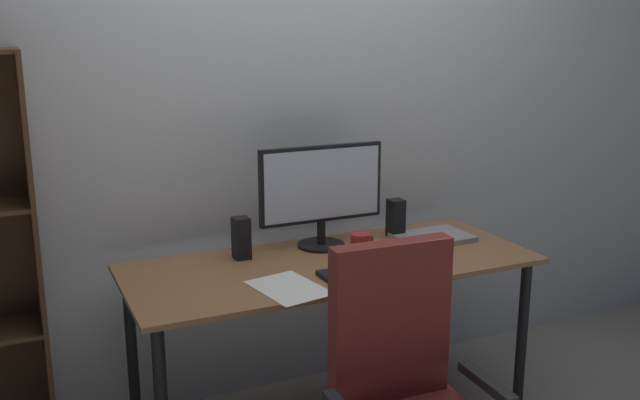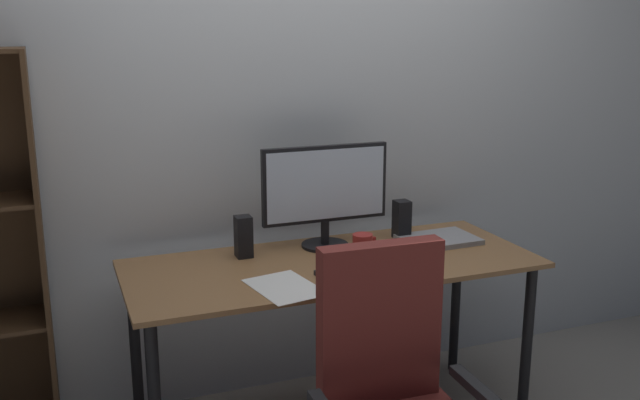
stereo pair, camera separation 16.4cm
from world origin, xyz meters
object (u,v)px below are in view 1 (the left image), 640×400
Objects in this scene: desk at (331,281)px; keyboard at (356,271)px; laptop at (433,237)px; speaker_left at (241,238)px; monitor at (321,189)px; mouse at (410,261)px; speaker_right at (396,218)px; coffee_mug at (361,245)px.

keyboard is at bearing -82.48° from desk.
desk is 5.10× the size of laptop.
speaker_left is (-0.31, 0.18, 0.17)m from desk.
laptop is at bearing -7.37° from speaker_left.
keyboard is 0.91× the size of laptop.
monitor is 0.55m from laptop.
speaker_left is (-0.57, 0.36, 0.07)m from mouse.
speaker_left is (-0.34, 0.35, 0.08)m from keyboard.
desk is at bearing 153.46° from mouse.
speaker_left is 0.72m from speaker_right.
speaker_left reaches higher than coffee_mug.
coffee_mug is (0.09, -0.18, -0.20)m from monitor.
desk is 9.60× the size of speaker_left.
desk is 0.19m from coffee_mug.
mouse is at bearing -111.76° from speaker_right.
coffee_mug is 0.30× the size of laptop.
monitor is 3.21× the size of speaker_left.
speaker_right is (0.72, 0.00, 0.00)m from speaker_left.
speaker_left is at bearing 170.83° from laptop.
speaker_left reaches higher than laptop.
keyboard is 0.56m from laptop.
speaker_right is at bearing -1.26° from monitor.
speaker_left reaches higher than mouse.
speaker_right is at bearing 137.11° from laptop.
mouse is 0.56× the size of speaker_right.
speaker_left is (-0.45, 0.17, 0.04)m from coffee_mug.
keyboard is 0.22m from coffee_mug.
speaker_right is at bearing 0.00° from speaker_left.
laptop is at bearing -13.59° from monitor.
desk is at bearing -30.59° from speaker_left.
speaker_left reaches higher than keyboard.
monitor is 5.60× the size of coffee_mug.
speaker_right is (0.38, 0.35, 0.08)m from keyboard.
monitor is 0.39m from speaker_left.
monitor reaches higher than mouse.
desk is at bearing -174.65° from coffee_mug.
monitor is 1.88× the size of keyboard.
mouse reaches higher than keyboard.
coffee_mug is at bearing -20.94° from speaker_left.
mouse is 0.22m from coffee_mug.
coffee_mug is 0.57× the size of speaker_left.
speaker_left is at bearing 154.94° from mouse.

